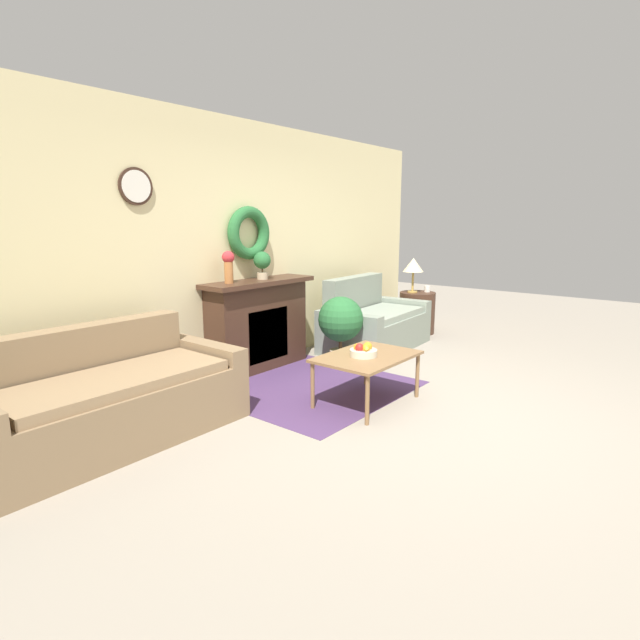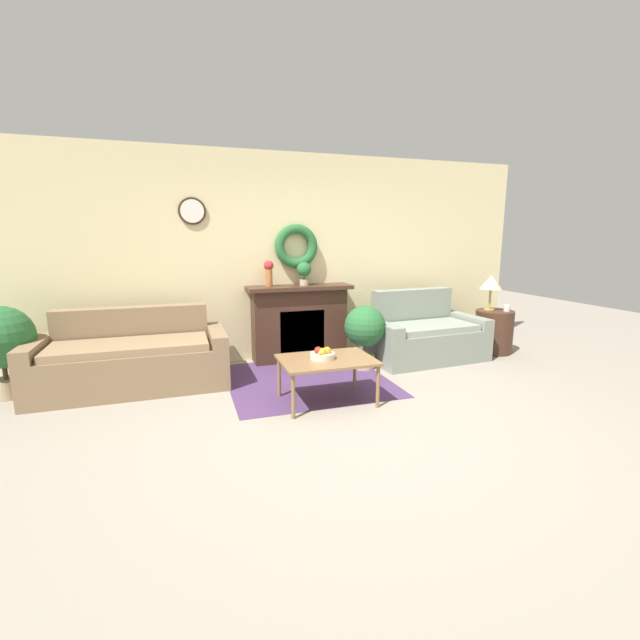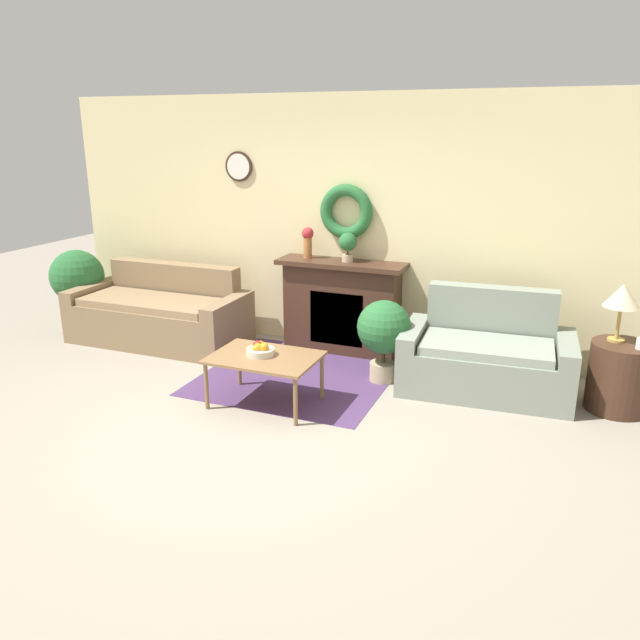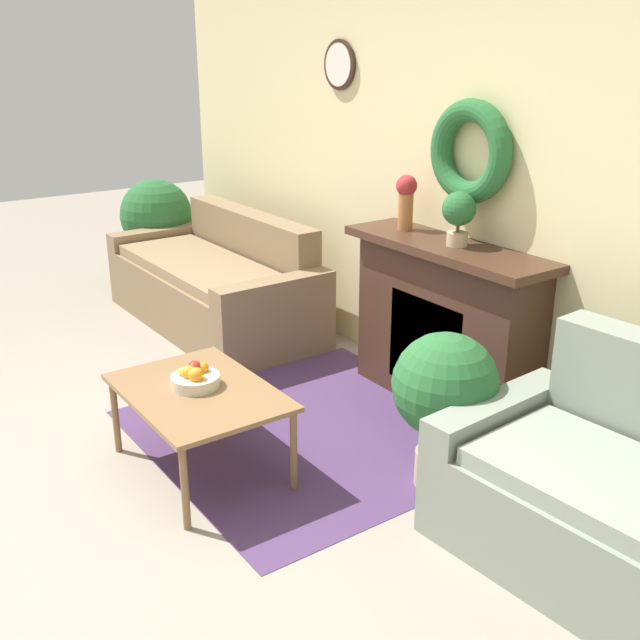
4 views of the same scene
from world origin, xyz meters
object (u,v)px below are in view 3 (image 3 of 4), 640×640
object	(u,v)px
fireplace	(342,306)
vase_on_mantel_left	(308,240)
potted_plant_floor_by_loveseat	(384,331)
fruit_bowl	(260,350)
loveseat_right	(486,357)
potted_plant_floor_by_couch	(77,279)
coffee_table	(265,360)
side_table_by_loveseat	(619,377)
couch_left	(161,315)
potted_plant_on_mantel	(348,244)
table_lamp	(622,297)

from	to	relation	value
fireplace	vase_on_mantel_left	bearing A→B (deg)	179.18
fireplace	potted_plant_floor_by_loveseat	distance (m)	0.93
fruit_bowl	potted_plant_floor_by_loveseat	xyz separation A→B (m)	(0.85, 0.89, 0.01)
loveseat_right	potted_plant_floor_by_couch	size ratio (longest dim) A/B	1.66
coffee_table	vase_on_mantel_left	world-z (taller)	vase_on_mantel_left
loveseat_right	coffee_table	xyz separation A→B (m)	(-1.75, -1.08, 0.10)
loveseat_right	coffee_table	world-z (taller)	loveseat_right
potted_plant_floor_by_loveseat	loveseat_right	bearing A→B (deg)	10.41
coffee_table	fruit_bowl	size ratio (longest dim) A/B	3.76
side_table_by_loveseat	vase_on_mantel_left	world-z (taller)	vase_on_mantel_left
potted_plant_floor_by_loveseat	couch_left	bearing A→B (deg)	176.15
loveseat_right	potted_plant_floor_by_loveseat	size ratio (longest dim) A/B	1.99
coffee_table	vase_on_mantel_left	xyz separation A→B (m)	(-0.25, 1.55, 0.79)
vase_on_mantel_left	potted_plant_floor_by_couch	xyz separation A→B (m)	(-2.84, -0.42, -0.59)
side_table_by_loveseat	potted_plant_on_mantel	world-z (taller)	potted_plant_on_mantel
potted_plant_floor_by_couch	potted_plant_floor_by_loveseat	world-z (taller)	potted_plant_floor_by_couch
fireplace	potted_plant_on_mantel	xyz separation A→B (m)	(0.07, -0.01, 0.68)
loveseat_right	table_lamp	xyz separation A→B (m)	(1.06, 0.01, 0.69)
couch_left	coffee_table	size ratio (longest dim) A/B	2.16
loveseat_right	vase_on_mantel_left	distance (m)	2.25
table_lamp	side_table_by_loveseat	bearing A→B (deg)	-38.66
table_lamp	potted_plant_floor_by_couch	distance (m)	5.92
vase_on_mantel_left	potted_plant_floor_by_couch	world-z (taller)	vase_on_mantel_left
side_table_by_loveseat	potted_plant_on_mantel	xyz separation A→B (m)	(-2.67, 0.50, 0.89)
vase_on_mantel_left	potted_plant_on_mantel	world-z (taller)	vase_on_mantel_left
vase_on_mantel_left	potted_plant_on_mantel	bearing A→B (deg)	-2.47
fruit_bowl	potted_plant_floor_by_couch	xyz separation A→B (m)	(-3.05, 1.13, 0.11)
couch_left	potted_plant_floor_by_loveseat	distance (m)	2.71
fruit_bowl	table_lamp	size ratio (longest dim) A/B	0.49
loveseat_right	fruit_bowl	xyz separation A→B (m)	(-1.80, -1.07, 0.19)
side_table_by_loveseat	potted_plant_floor_by_loveseat	world-z (taller)	potted_plant_floor_by_loveseat
coffee_table	potted_plant_floor_by_loveseat	bearing A→B (deg)	48.10
table_lamp	potted_plant_floor_by_loveseat	size ratio (longest dim) A/B	0.63
fruit_bowl	coffee_table	bearing A→B (deg)	-11.06
table_lamp	couch_left	bearing A→B (deg)	-179.92
loveseat_right	side_table_by_loveseat	distance (m)	1.12
loveseat_right	coffee_table	size ratio (longest dim) A/B	1.72
loveseat_right	potted_plant_on_mantel	size ratio (longest dim) A/B	5.21
couch_left	table_lamp	xyz separation A→B (m)	(4.70, 0.01, 0.69)
table_lamp	fireplace	bearing A→B (deg)	170.25
couch_left	table_lamp	distance (m)	4.75
loveseat_right	potted_plant_on_mantel	bearing A→B (deg)	159.68
couch_left	side_table_by_loveseat	world-z (taller)	couch_left
fireplace	fruit_bowl	world-z (taller)	fireplace
coffee_table	vase_on_mantel_left	size ratio (longest dim) A/B	2.78
fireplace	potted_plant_floor_by_couch	bearing A→B (deg)	-172.79
loveseat_right	potted_plant_floor_by_couch	distance (m)	4.86
vase_on_mantel_left	table_lamp	bearing A→B (deg)	-8.62
coffee_table	fruit_bowl	bearing A→B (deg)	168.94
coffee_table	fruit_bowl	distance (m)	0.10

